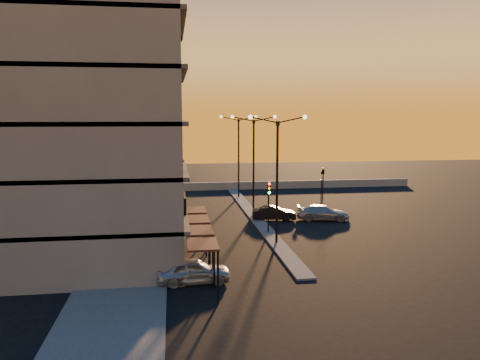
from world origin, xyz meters
name	(u,v)px	position (x,y,z in m)	size (l,w,h in m)	color
ground	(276,243)	(0.00, 0.00, 0.00)	(120.00, 120.00, 0.00)	black
sidewalk_west	(137,234)	(-10.50, 4.00, 0.06)	(5.00, 40.00, 0.12)	#52524F
median	(253,215)	(0.00, 10.00, 0.06)	(1.20, 36.00, 0.12)	#52524F
parapet	(247,185)	(2.00, 26.00, 0.50)	(44.00, 0.50, 1.00)	slate
building	(74,79)	(-14.00, 0.03, 11.91)	(14.35, 17.08, 25.00)	slate
streetlamp_near	(277,169)	(0.00, 0.00, 5.59)	(4.32, 0.32, 9.51)	black
streetlamp_mid	(254,157)	(0.00, 10.00, 5.59)	(4.32, 0.32, 9.51)	black
streetlamp_far	(239,150)	(0.00, 20.00, 5.59)	(4.32, 0.32, 9.51)	black
traffic_light_main	(269,199)	(0.00, 2.87, 2.89)	(0.28, 0.44, 4.25)	black
signal_east_a	(321,187)	(8.00, 14.00, 1.93)	(0.13, 0.16, 3.60)	black
signal_east_b	(323,172)	(9.50, 18.00, 3.10)	(0.42, 1.99, 3.60)	black
car_hatchback	(193,271)	(-6.50, -7.46, 0.71)	(1.68, 4.18, 1.42)	#A6AAAD
car_sedan	(274,213)	(1.50, 7.75, 0.65)	(1.38, 3.96, 1.31)	black
car_wagon	(323,213)	(5.93, 7.13, 0.69)	(1.93, 4.75, 1.38)	#9EA2A5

